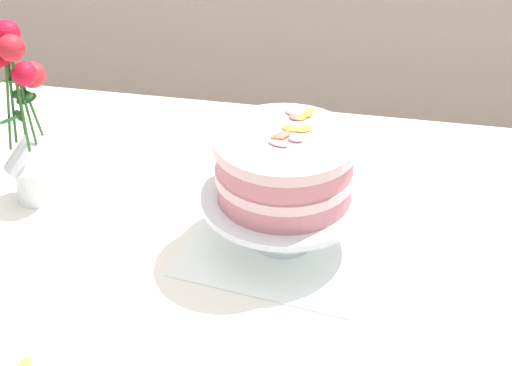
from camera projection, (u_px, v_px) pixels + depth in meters
The scene contains 7 objects.
dining_table at pixel (236, 284), 1.49m from camera, with size 1.40×1.00×0.74m.
linen_napkin at pixel (283, 242), 1.44m from camera, with size 0.32×0.32×0.00m, color white.
cake_stand at pixel (283, 205), 1.40m from camera, with size 0.29×0.29×0.10m.
layer_cake at pixel (284, 168), 1.35m from camera, with size 0.24×0.24×0.12m.
flower_vase at pixel (25, 127), 1.47m from camera, with size 0.10×0.11×0.35m.
loose_petal_1 at pixel (16, 153), 1.70m from camera, with size 0.03×0.02×0.00m, color yellow.
loose_petal_2 at pixel (223, 156), 1.69m from camera, with size 0.04×0.02×0.01m, color orange.
Camera 1 is at (0.25, -1.14, 1.62)m, focal length 56.59 mm.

